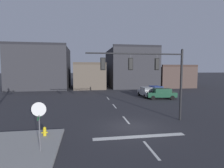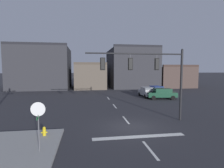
{
  "view_description": "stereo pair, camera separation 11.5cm",
  "coord_description": "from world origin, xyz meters",
  "px_view_note": "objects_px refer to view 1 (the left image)",
  "views": [
    {
      "loc": [
        -3.72,
        -13.22,
        4.57
      ],
      "look_at": [
        -0.95,
        4.04,
        3.1
      ],
      "focal_mm": 28.38,
      "sensor_mm": 36.0,
      "label": 1
    },
    {
      "loc": [
        -3.61,
        -13.24,
        4.57
      ],
      "look_at": [
        -0.95,
        4.04,
        3.1
      ],
      "focal_mm": 28.38,
      "sensor_mm": 36.0,
      "label": 2
    }
  ],
  "objects_px": {
    "car_lot_middle": "(147,92)",
    "car_lot_farside": "(161,93)",
    "car_lot_nearside": "(156,90)",
    "stop_sign": "(39,115)",
    "signal_mast_near_side": "(151,70)",
    "fire_hydrant": "(45,133)"
  },
  "relations": [
    {
      "from": "car_lot_middle",
      "to": "car_lot_farside",
      "type": "height_order",
      "value": "same"
    },
    {
      "from": "car_lot_nearside",
      "to": "fire_hydrant",
      "type": "height_order",
      "value": "car_lot_nearside"
    },
    {
      "from": "car_lot_middle",
      "to": "car_lot_nearside",
      "type": "bearing_deg",
      "value": 36.84
    },
    {
      "from": "stop_sign",
      "to": "signal_mast_near_side",
      "type": "bearing_deg",
      "value": 30.3
    },
    {
      "from": "car_lot_nearside",
      "to": "car_lot_farside",
      "type": "distance_m",
      "value": 3.98
    },
    {
      "from": "car_lot_nearside",
      "to": "stop_sign",
      "type": "bearing_deg",
      "value": -127.17
    },
    {
      "from": "car_lot_nearside",
      "to": "car_lot_middle",
      "type": "xyz_separation_m",
      "value": [
        -2.23,
        -1.67,
        0.0
      ]
    },
    {
      "from": "signal_mast_near_side",
      "to": "car_lot_farside",
      "type": "bearing_deg",
      "value": 61.0
    },
    {
      "from": "car_lot_nearside",
      "to": "car_lot_farside",
      "type": "xyz_separation_m",
      "value": [
        -0.71,
        -3.92,
        0.0
      ]
    },
    {
      "from": "car_lot_middle",
      "to": "car_lot_farside",
      "type": "distance_m",
      "value": 2.71
    },
    {
      "from": "signal_mast_near_side",
      "to": "car_lot_farside",
      "type": "xyz_separation_m",
      "value": [
        6.06,
        10.93,
        -3.61
      ]
    },
    {
      "from": "car_lot_nearside",
      "to": "fire_hydrant",
      "type": "distance_m",
      "value": 22.91
    },
    {
      "from": "stop_sign",
      "to": "car_lot_middle",
      "type": "height_order",
      "value": "stop_sign"
    },
    {
      "from": "car_lot_farside",
      "to": "fire_hydrant",
      "type": "bearing_deg",
      "value": -137.15
    },
    {
      "from": "signal_mast_near_side",
      "to": "stop_sign",
      "type": "relative_size",
      "value": 2.99
    },
    {
      "from": "signal_mast_near_side",
      "to": "stop_sign",
      "type": "distance_m",
      "value": 9.62
    },
    {
      "from": "stop_sign",
      "to": "fire_hydrant",
      "type": "bearing_deg",
      "value": 96.04
    },
    {
      "from": "car_lot_middle",
      "to": "fire_hydrant",
      "type": "relative_size",
      "value": 5.95
    },
    {
      "from": "signal_mast_near_side",
      "to": "fire_hydrant",
      "type": "height_order",
      "value": "signal_mast_near_side"
    },
    {
      "from": "stop_sign",
      "to": "fire_hydrant",
      "type": "height_order",
      "value": "stop_sign"
    },
    {
      "from": "signal_mast_near_side",
      "to": "stop_sign",
      "type": "xyz_separation_m",
      "value": [
        -8.06,
        -4.71,
        -2.32
      ]
    },
    {
      "from": "car_lot_nearside",
      "to": "car_lot_farside",
      "type": "bearing_deg",
      "value": -100.27
    }
  ]
}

